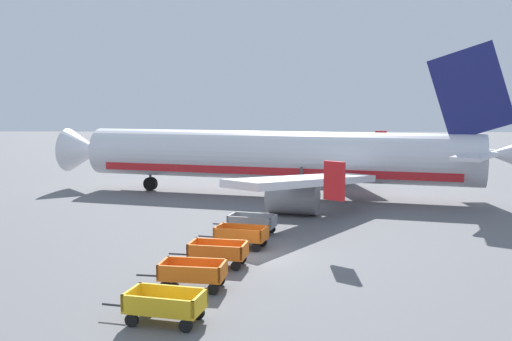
{
  "coord_description": "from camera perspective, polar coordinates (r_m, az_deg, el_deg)",
  "views": [
    {
      "loc": [
        0.6,
        -26.85,
        7.3
      ],
      "look_at": [
        -0.3,
        10.54,
        2.8
      ],
      "focal_mm": 40.92,
      "sensor_mm": 36.0,
      "label": 1
    }
  ],
  "objects": [
    {
      "name": "airplane",
      "position": [
        44.07,
        3.2,
        1.32
      ],
      "size": [
        37.16,
        30.12,
        11.34
      ],
      "color": "silver",
      "rests_on": "ground"
    },
    {
      "name": "baggage_cart_fourth_in_row",
      "position": [
        29.2,
        -1.47,
        -6.4
      ],
      "size": [
        3.62,
        2.02,
        1.07
      ],
      "color": "orange",
      "rests_on": "ground"
    },
    {
      "name": "baggage_cart_second_in_row",
      "position": [
        23.15,
        -6.23,
        -10.0
      ],
      "size": [
        3.62,
        1.72,
        1.07
      ],
      "color": "orange",
      "rests_on": "ground"
    },
    {
      "name": "baggage_cart_third_in_row",
      "position": [
        26.1,
        -3.75,
        -8.02
      ],
      "size": [
        3.62,
        1.81,
        1.07
      ],
      "color": "orange",
      "rests_on": "ground"
    },
    {
      "name": "baggage_cart_nearest",
      "position": [
        19.91,
        -8.9,
        -12.89
      ],
      "size": [
        3.63,
        1.93,
        1.07
      ],
      "color": "gold",
      "rests_on": "ground"
    },
    {
      "name": "baggage_cart_far_end",
      "position": [
        32.08,
        -0.39,
        -5.19
      ],
      "size": [
        3.62,
        2.02,
        1.07
      ],
      "color": "gray",
      "rests_on": "ground"
    },
    {
      "name": "ground_plane",
      "position": [
        27.83,
        0.09,
        -8.35
      ],
      "size": [
        220.0,
        220.0,
        0.0
      ],
      "primitive_type": "plane",
      "color": "slate"
    }
  ]
}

